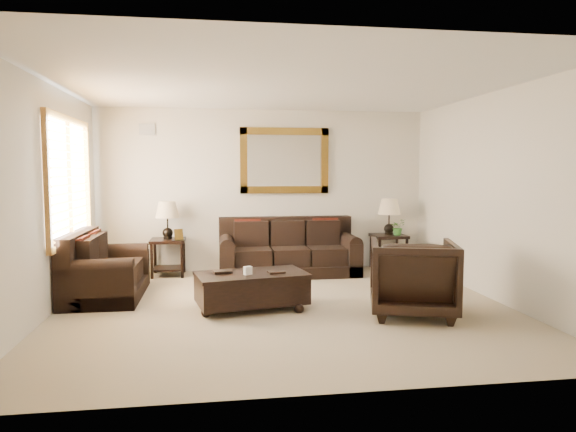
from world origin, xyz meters
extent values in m
cube|color=gray|center=(0.00, 0.00, 0.00)|extent=(5.50, 5.00, 0.01)
cube|color=white|center=(0.00, 0.00, 2.70)|extent=(5.50, 5.00, 0.01)
cube|color=beige|center=(0.00, 2.50, 1.35)|extent=(5.50, 0.01, 2.70)
cube|color=beige|center=(0.00, -2.50, 1.35)|extent=(5.50, 0.01, 2.70)
cube|color=beige|center=(-2.75, 0.00, 1.35)|extent=(0.01, 5.00, 2.70)
cube|color=beige|center=(2.75, 0.00, 1.35)|extent=(0.01, 5.00, 2.70)
cube|color=white|center=(-2.73, 0.90, 1.55)|extent=(0.01, 1.80, 1.50)
cube|color=brown|center=(-2.70, 0.90, 2.34)|extent=(0.06, 1.96, 0.08)
cube|color=brown|center=(-2.70, 0.90, 0.76)|extent=(0.06, 1.96, 0.08)
cube|color=brown|center=(-2.70, -0.04, 1.55)|extent=(0.06, 0.08, 1.50)
cube|color=brown|center=(-2.70, 1.84, 1.55)|extent=(0.06, 0.08, 1.50)
cube|color=brown|center=(-2.70, 0.90, 1.55)|extent=(0.05, 0.05, 1.50)
cube|color=#4E270F|center=(0.35, 2.46, 1.85)|extent=(1.50, 0.06, 1.10)
cube|color=white|center=(0.35, 2.48, 1.85)|extent=(1.26, 0.01, 0.86)
cube|color=#999999|center=(-1.90, 2.48, 2.35)|extent=(0.25, 0.02, 0.18)
cube|color=black|center=(0.35, 2.00, 0.09)|extent=(2.23, 0.96, 0.18)
cube|color=black|center=(0.35, 2.37, 0.68)|extent=(2.23, 0.22, 0.46)
cube|color=black|center=(-0.25, 1.98, 0.32)|extent=(0.57, 0.79, 0.27)
cube|color=black|center=(0.35, 1.98, 0.32)|extent=(0.57, 0.79, 0.27)
cube|color=black|center=(0.94, 1.98, 0.32)|extent=(0.57, 0.79, 0.27)
cube|color=black|center=(-0.65, 2.00, 0.27)|extent=(0.22, 0.96, 0.54)
cylinder|color=black|center=(-0.65, 2.00, 0.54)|extent=(0.22, 0.94, 0.22)
cube|color=black|center=(1.35, 2.00, 0.27)|extent=(0.22, 0.96, 0.54)
cylinder|color=black|center=(1.35, 2.00, 0.54)|extent=(0.22, 0.94, 0.22)
cube|color=#5E190C|center=(-0.30, 2.18, 0.68)|extent=(0.42, 0.19, 0.44)
cube|color=#5E190C|center=(0.99, 2.18, 0.68)|extent=(0.42, 0.19, 0.44)
cube|color=black|center=(-2.27, 0.86, 0.09)|extent=(0.92, 1.56, 0.18)
cube|color=black|center=(-2.62, 0.86, 0.66)|extent=(0.21, 1.56, 0.44)
cube|color=black|center=(-2.25, 0.58, 0.31)|extent=(0.76, 0.54, 0.26)
cube|color=black|center=(-2.25, 1.15, 0.31)|extent=(0.76, 0.54, 0.26)
cube|color=black|center=(-2.27, 0.19, 0.26)|extent=(0.92, 0.21, 0.52)
cylinder|color=black|center=(-2.27, 0.19, 0.52)|extent=(0.91, 0.21, 0.21)
cube|color=black|center=(-2.27, 1.54, 0.26)|extent=(0.92, 0.21, 0.52)
cylinder|color=black|center=(-2.27, 1.54, 0.52)|extent=(0.91, 0.21, 0.21)
cube|color=#5E190C|center=(-2.44, 0.53, 0.65)|extent=(0.18, 0.41, 0.42)
cube|color=#5E190C|center=(-2.44, 1.20, 0.65)|extent=(0.18, 0.41, 0.42)
cube|color=black|center=(-1.58, 2.19, 0.57)|extent=(0.54, 0.54, 0.05)
cube|color=black|center=(-1.58, 2.19, 0.12)|extent=(0.46, 0.46, 0.03)
cylinder|color=black|center=(-1.81, 1.96, 0.27)|extent=(0.05, 0.05, 0.54)
cylinder|color=black|center=(-1.35, 1.96, 0.27)|extent=(0.05, 0.05, 0.54)
cylinder|color=black|center=(-1.81, 2.42, 0.27)|extent=(0.05, 0.05, 0.54)
cylinder|color=black|center=(-1.35, 2.42, 0.27)|extent=(0.05, 0.05, 0.54)
sphere|color=black|center=(-1.58, 2.19, 0.69)|extent=(0.17, 0.17, 0.17)
cylinder|color=black|center=(-1.58, 2.19, 0.87)|extent=(0.02, 0.02, 0.36)
cone|color=#CCB488|center=(-1.58, 2.19, 1.07)|extent=(0.37, 0.37, 0.26)
cube|color=#4E270F|center=(-1.40, 2.09, 0.68)|extent=(0.15, 0.10, 0.17)
cube|color=black|center=(2.10, 2.19, 0.57)|extent=(0.55, 0.55, 0.05)
cube|color=black|center=(2.10, 2.19, 0.12)|extent=(0.47, 0.47, 0.03)
cylinder|color=black|center=(1.87, 1.95, 0.27)|extent=(0.05, 0.05, 0.55)
cylinder|color=black|center=(2.33, 1.95, 0.27)|extent=(0.05, 0.05, 0.55)
cylinder|color=black|center=(1.87, 2.42, 0.27)|extent=(0.05, 0.05, 0.55)
cylinder|color=black|center=(2.33, 2.42, 0.27)|extent=(0.05, 0.05, 0.55)
sphere|color=black|center=(2.10, 2.19, 0.70)|extent=(0.17, 0.17, 0.17)
cylinder|color=black|center=(2.10, 2.19, 0.88)|extent=(0.02, 0.02, 0.36)
cone|color=#CCB488|center=(2.10, 2.19, 1.08)|extent=(0.38, 0.38, 0.26)
sphere|color=black|center=(-0.95, -0.26, 0.05)|extent=(0.12, 0.12, 0.12)
sphere|color=black|center=(0.14, -0.26, 0.05)|extent=(0.12, 0.12, 0.12)
sphere|color=black|center=(-0.95, 0.23, 0.05)|extent=(0.12, 0.12, 0.12)
sphere|color=black|center=(0.14, 0.23, 0.05)|extent=(0.12, 0.12, 0.12)
cube|color=black|center=(-0.41, -0.02, 0.26)|extent=(1.39, 0.92, 0.36)
cube|color=black|center=(-0.41, -0.02, 0.43)|extent=(1.42, 0.94, 0.04)
cube|color=black|center=(-0.75, 0.03, 0.46)|extent=(0.24, 0.19, 0.03)
cube|color=black|center=(-0.11, -0.07, 0.46)|extent=(0.22, 0.17, 0.02)
cube|color=white|center=(-0.46, -0.12, 0.49)|extent=(0.11, 0.09, 0.10)
imported|color=black|center=(1.43, -0.54, 0.49)|extent=(1.16, 1.12, 0.98)
imported|color=#2B5D1F|center=(2.22, 2.09, 0.70)|extent=(0.34, 0.35, 0.21)
camera|label=1|loc=(-0.85, -6.14, 1.67)|focal=32.00mm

